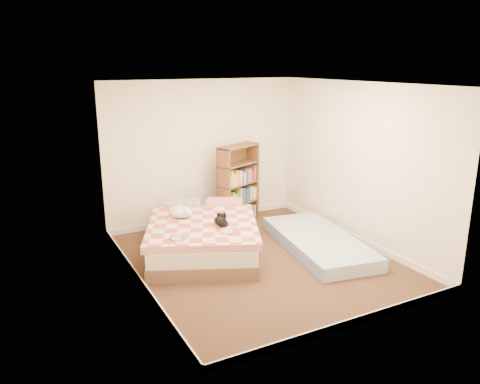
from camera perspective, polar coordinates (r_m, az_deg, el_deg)
name	(u,v)px	position (r m, az deg, el deg)	size (l,w,h in m)	color
room	(260,180)	(6.47, 2.50, 1.44)	(3.51, 4.01, 2.51)	#432B1D
bed	(202,235)	(7.10, -4.63, -5.21)	(2.22, 2.55, 0.57)	brown
bookshelf	(238,193)	(8.31, -0.27, -0.14)	(0.94, 0.59, 1.39)	#53331C
floor_mattress	(318,242)	(7.33, 9.52, -6.05)	(0.99, 2.19, 0.20)	#7696C6
black_cat	(220,221)	(6.73, -2.40, -3.56)	(0.31, 0.60, 0.14)	black
white_dog	(182,212)	(7.11, -7.14, -2.38)	(0.43, 0.45, 0.17)	white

